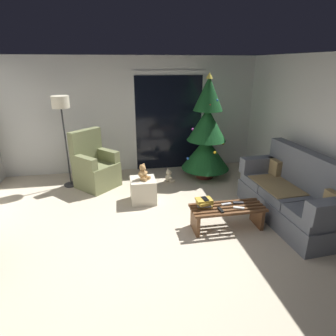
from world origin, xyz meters
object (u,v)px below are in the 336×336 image
remote_silver (226,204)px  ottoman (143,190)px  teddy_bear_cream_by_tree (169,176)px  remote_black (221,210)px  couch (293,196)px  remote_white (239,208)px  christmas_tree (207,134)px  cell_phone (205,199)px  remote_graphite (238,203)px  book_stack (204,203)px  teddy_bear_honey (143,173)px  coffee_table (227,214)px  armchair (95,167)px  floor_lamp (62,111)px

remote_silver → ottoman: bearing=-138.3°
teddy_bear_cream_by_tree → remote_black: bearing=-78.9°
couch → remote_black: bearing=-171.7°
remote_white → christmas_tree: (0.14, 2.07, 0.59)m
remote_black → teddy_bear_cream_by_tree: size_ratio=0.55×
couch → cell_phone: couch is taller
christmas_tree → remote_graphite: bearing=-92.4°
remote_white → teddy_bear_cream_by_tree: 2.08m
book_stack → teddy_bear_honey: 1.31m
couch → christmas_tree: christmas_tree is taller
coffee_table → remote_silver: (-0.00, 0.06, 0.13)m
remote_black → armchair: size_ratio=0.14×
cell_phone → teddy_bear_honey: bearing=120.3°
book_stack → armchair: size_ratio=0.22×
christmas_tree → teddy_bear_honey: 1.73m
remote_white → coffee_table: bearing=-97.9°
teddy_bear_honey → remote_black: bearing=-49.8°
remote_silver → book_stack: bearing=-95.2°
teddy_bear_honey → teddy_bear_cream_by_tree: (0.61, 0.79, -0.43)m
ottoman → teddy_bear_honey: bearing=-43.5°
couch → ottoman: (-2.26, 1.00, -0.18)m
remote_graphite → armchair: size_ratio=0.14×
cell_phone → teddy_bear_cream_by_tree: cell_phone is taller
book_stack → armchair: armchair is taller
book_stack → ottoman: bearing=127.7°
armchair → teddy_bear_cream_by_tree: bearing=-2.5°
coffee_table → remote_white: remote_white is taller
couch → coffee_table: couch is taller
book_stack → floor_lamp: bearing=137.4°
armchair → floor_lamp: bearing=166.2°
coffee_table → ottoman: size_ratio=2.50×
remote_silver → book_stack: (-0.35, -0.01, 0.06)m
ottoman → teddy_bear_honey: teddy_bear_honey is taller
coffee_table → teddy_bear_honey: (-1.14, 1.08, 0.31)m
floor_lamp → remote_graphite: bearing=-36.2°
ottoman → remote_graphite: bearing=-37.2°
couch → teddy_bear_cream_by_tree: 2.44m
floor_lamp → teddy_bear_honey: 1.96m
armchair → teddy_bear_cream_by_tree: (1.49, -0.07, -0.28)m
couch → christmas_tree: size_ratio=0.91×
coffee_table → christmas_tree: bearing=82.0°
armchair → teddy_bear_cream_by_tree: size_ratio=3.96×
couch → floor_lamp: 4.29m
remote_black → christmas_tree: (0.42, 2.09, 0.59)m
remote_white → christmas_tree: bearing=-161.4°
remote_silver → christmas_tree: christmas_tree is taller
teddy_bear_honey → couch: bearing=-23.9°
couch → remote_silver: couch is taller
armchair → christmas_tree: bearing=1.3°
remote_graphite → armchair: bearing=61.9°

